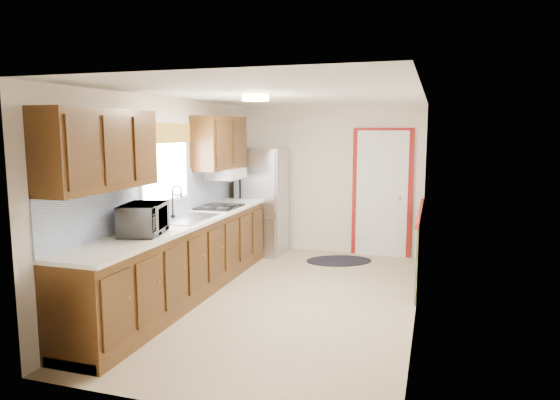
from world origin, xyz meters
The scene contains 8 objects.
room_shell centered at (0.00, 0.00, 1.20)m, with size 3.20×5.20×2.52m.
kitchen_run centered at (-1.24, -0.29, 0.81)m, with size 0.63×4.00×2.20m.
back_wall_trim centered at (0.99, 2.21, 0.89)m, with size 1.12×2.30×2.08m.
ceiling_fixture centered at (-0.30, -0.20, 2.36)m, with size 0.30×0.30×0.06m, color #FFD88C.
microwave centered at (-1.20, -1.12, 1.13)m, with size 0.57×0.32×0.39m, color white.
refrigerator centered at (-1.02, 2.05, 0.86)m, with size 0.72×0.72×1.72m.
rug centered at (0.28, 1.90, 0.01)m, with size 1.01×0.65×0.01m, color black.
cooktop centered at (-1.19, 0.75, 0.95)m, with size 0.52×0.63×0.02m, color black.
Camera 1 is at (1.65, -5.52, 2.01)m, focal length 32.00 mm.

